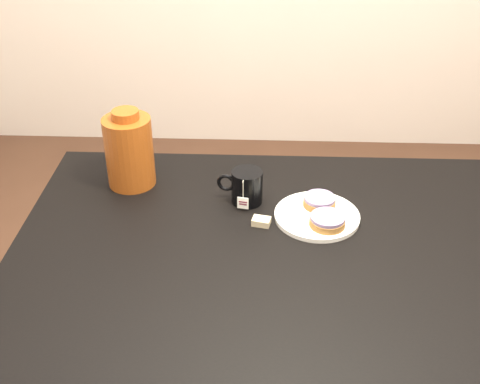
# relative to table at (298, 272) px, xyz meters

# --- Properties ---
(table) EXTENTS (1.40, 0.90, 0.75)m
(table) POSITION_rel_table_xyz_m (0.00, 0.00, 0.00)
(table) COLOR black
(table) RESTS_ON ground_plane
(plate) EXTENTS (0.22, 0.22, 0.02)m
(plate) POSITION_rel_table_xyz_m (0.05, 0.12, 0.09)
(plate) COLOR white
(plate) RESTS_ON table
(bagel_back) EXTENTS (0.11, 0.11, 0.03)m
(bagel_back) POSITION_rel_table_xyz_m (0.06, 0.16, 0.11)
(bagel_back) COLOR brown
(bagel_back) RESTS_ON plate
(bagel_front) EXTENTS (0.09, 0.09, 0.03)m
(bagel_front) POSITION_rel_table_xyz_m (0.07, 0.07, 0.11)
(bagel_front) COLOR brown
(bagel_front) RESTS_ON plate
(mug) EXTENTS (0.13, 0.10, 0.09)m
(mug) POSITION_rel_table_xyz_m (-0.14, 0.19, 0.13)
(mug) COLOR black
(mug) RESTS_ON table
(teabag_pouch) EXTENTS (0.05, 0.04, 0.02)m
(teabag_pouch) POSITION_rel_table_xyz_m (-0.09, 0.09, 0.09)
(teabag_pouch) COLOR #C6B793
(teabag_pouch) RESTS_ON table
(bagel_package) EXTENTS (0.16, 0.16, 0.22)m
(bagel_package) POSITION_rel_table_xyz_m (-0.46, 0.28, 0.19)
(bagel_package) COLOR #66290D
(bagel_package) RESTS_ON table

